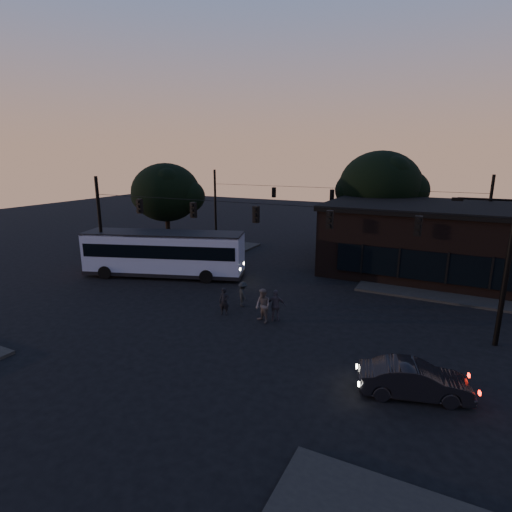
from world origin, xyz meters
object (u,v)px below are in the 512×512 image
at_px(pedestrian_c, 276,306).
at_px(pedestrian_b, 263,306).
at_px(car, 414,380).
at_px(pedestrian_a, 224,301).
at_px(pedestrian_d, 243,294).
at_px(building, 429,239).
at_px(bus, 164,252).

bearing_deg(pedestrian_c, pedestrian_b, 20.09).
distance_m(car, pedestrian_a, 11.24).
relative_size(car, pedestrian_c, 2.25).
relative_size(pedestrian_a, pedestrian_c, 0.89).
distance_m(car, pedestrian_d, 11.59).
xyz_separation_m(car, pedestrian_d, (-10.29, 5.34, 0.10)).
distance_m(pedestrian_a, pedestrian_c, 3.06).
relative_size(pedestrian_b, pedestrian_c, 1.06).
distance_m(building, pedestrian_c, 15.70).
height_order(pedestrian_b, pedestrian_d, pedestrian_b).
bearing_deg(bus, building, 10.26).
relative_size(building, pedestrian_c, 8.52).
xyz_separation_m(pedestrian_c, pedestrian_d, (-2.69, 1.15, -0.13)).
bearing_deg(pedestrian_a, pedestrian_d, 65.22).
bearing_deg(pedestrian_c, pedestrian_d, -43.15).
bearing_deg(pedestrian_a, car, -32.72).
height_order(pedestrian_a, pedestrian_c, pedestrian_c).
xyz_separation_m(building, pedestrian_d, (-9.41, -12.92, -1.94)).
height_order(building, car, building).
bearing_deg(bus, pedestrian_b, -42.52).
distance_m(bus, pedestrian_a, 9.34).
xyz_separation_m(building, pedestrian_c, (-6.73, -14.07, -1.80)).
bearing_deg(building, bus, -150.76).
relative_size(pedestrian_c, pedestrian_d, 1.17).
height_order(pedestrian_c, pedestrian_d, pedestrian_c).
bearing_deg(pedestrian_d, pedestrian_a, 116.19).
height_order(pedestrian_a, pedestrian_d, pedestrian_a).
relative_size(bus, pedestrian_a, 7.61).
bearing_deg(pedestrian_c, car, 131.16).
bearing_deg(pedestrian_d, pedestrian_c, -165.80).
bearing_deg(pedestrian_a, building, 42.65).
xyz_separation_m(car, pedestrian_c, (-7.60, 4.19, 0.23)).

